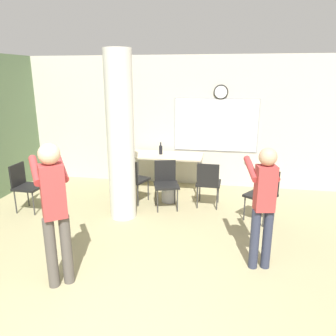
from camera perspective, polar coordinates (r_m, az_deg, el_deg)
wall_back at (r=7.27m, az=2.55°, el=8.04°), size 8.00×0.15×2.80m
support_pillar at (r=5.47m, az=-8.26°, el=5.25°), size 0.45×0.45×2.80m
folding_table at (r=6.89m, az=-0.33°, el=1.88°), size 1.53×0.75×0.78m
bottle_on_table at (r=6.91m, az=-1.28°, el=3.22°), size 0.07×0.07×0.26m
waste_bin at (r=6.41m, az=0.13°, el=-4.34°), size 0.28×0.28×0.35m
chair_table_right at (r=6.09m, az=7.03°, el=-2.27°), size 0.46×0.46×0.87m
chair_mid_room at (r=5.67m, az=16.48°, el=-4.23°), size 0.61×0.61×0.87m
chair_table_left at (r=6.28m, az=-6.14°, el=-1.66°), size 0.56×0.56×0.87m
chair_table_front at (r=6.05m, az=-0.37°, el=-2.26°), size 0.55×0.55×0.87m
chair_by_left_wall at (r=6.44m, az=-23.63°, el=-2.51°), size 0.46×0.46×0.87m
person_playing_side at (r=4.20m, az=16.31°, el=-5.24°), size 0.43×0.61×1.58m
person_playing_front at (r=3.90m, az=-19.26°, el=-6.01°), size 0.62×0.68×1.71m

